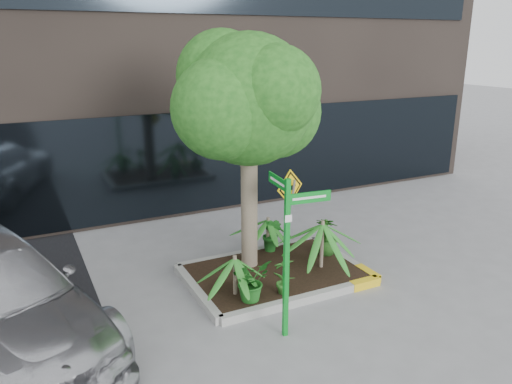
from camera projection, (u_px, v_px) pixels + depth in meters
name	position (u px, v px, depth m)	size (l,w,h in m)	color
ground	(273.00, 286.00, 9.30)	(80.00, 80.00, 0.00)	gray
planter	(277.00, 273.00, 9.60)	(3.35, 2.36, 0.15)	#9E9E99
tree	(248.00, 100.00, 8.94)	(3.07, 2.73, 4.61)	gray
palm_front	(323.00, 224.00, 9.49)	(1.07, 1.07, 1.19)	gray
palm_left	(235.00, 258.00, 8.51)	(0.81, 0.81, 0.90)	gray
palm_back	(268.00, 220.00, 10.30)	(0.83, 0.83, 0.93)	gray
shrub_a	(251.00, 280.00, 8.41)	(0.64, 0.64, 0.71)	#1B601B
shrub_b	(327.00, 236.00, 10.24)	(0.44, 0.44, 0.79)	#245A1B
shrub_c	(283.00, 275.00, 8.63)	(0.36, 0.36, 0.69)	#28661F
shrub_d	(272.00, 234.00, 10.37)	(0.41, 0.41, 0.75)	#1D651F
street_sign_post	(288.00, 240.00, 7.36)	(0.74, 0.77, 2.52)	#0D9124
cattle_sign	(289.00, 207.00, 8.81)	(0.62, 0.27, 2.10)	slate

